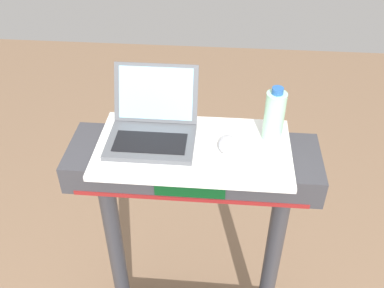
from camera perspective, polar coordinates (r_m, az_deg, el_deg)
desk_board at (r=1.54m, az=0.16°, el=-0.62°), size 0.68×0.38×0.02m
laptop at (r=1.57m, az=-5.13°, el=2.41°), size 0.31×0.31×0.22m
computer_mouse at (r=1.53m, az=4.56°, el=0.03°), size 0.07×0.10×0.03m
water_bottle at (r=1.55m, az=10.63°, el=3.67°), size 0.07×0.07×0.21m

